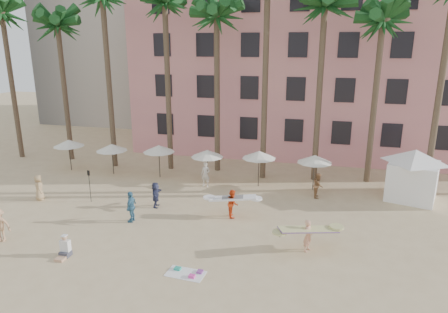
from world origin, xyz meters
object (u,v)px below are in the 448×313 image
object	(u,v)px
cabana	(414,170)
carrier_white	(233,202)
carrier_yellow	(308,234)
pink_hotel	(322,68)

from	to	relation	value
cabana	carrier_white	xyz separation A→B (m)	(-11.25, -5.83, -1.13)
carrier_yellow	carrier_white	size ratio (longest dim) A/B	1.05
cabana	carrier_yellow	world-z (taller)	cabana
carrier_yellow	carrier_white	xyz separation A→B (m)	(-4.70, 3.21, -0.04)
pink_hotel	carrier_yellow	xyz separation A→B (m)	(0.03, -22.61, -7.03)
carrier_white	cabana	bearing A→B (deg)	27.40
pink_hotel	cabana	distance (m)	16.20
cabana	carrier_yellow	size ratio (longest dim) A/B	1.80
carrier_yellow	cabana	bearing A→B (deg)	54.07
pink_hotel	cabana	world-z (taller)	pink_hotel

